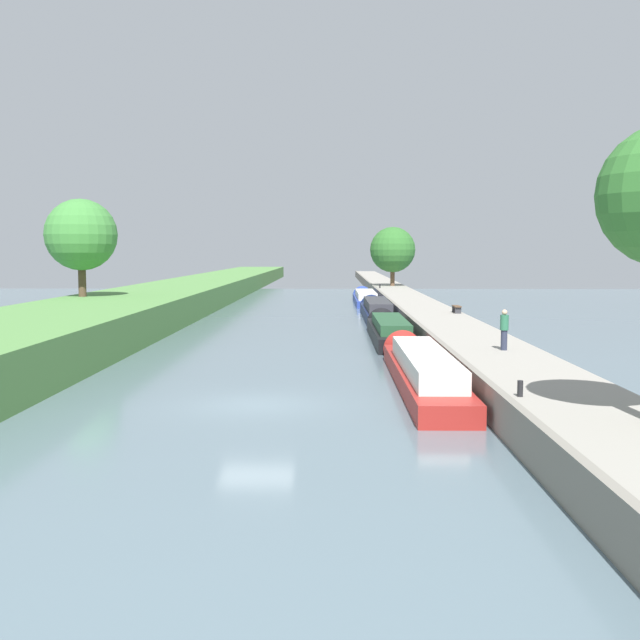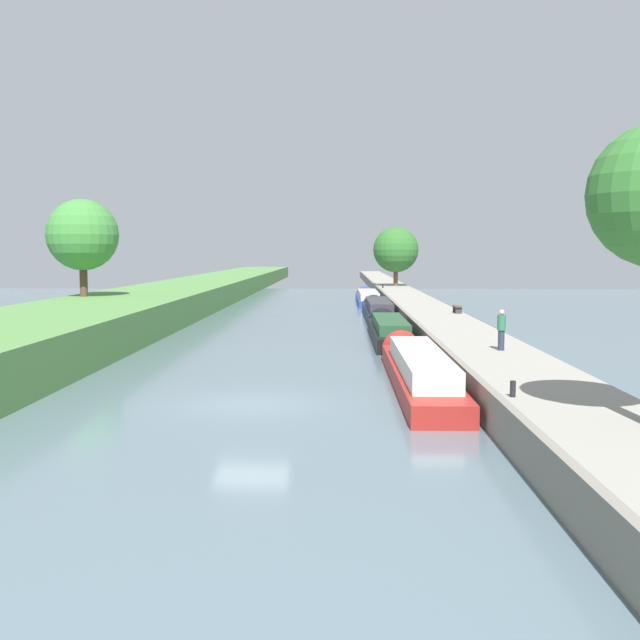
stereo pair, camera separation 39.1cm
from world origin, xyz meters
The scene contains 13 objects.
ground_plane centered at (0.00, 0.00, 0.00)m, with size 160.00×160.00×0.00m, color slate.
right_towpath centered at (9.30, 0.00, 0.57)m, with size 3.68×260.00×1.15m.
stone_quay centered at (7.34, 0.00, 0.60)m, with size 0.25×260.00×1.20m.
narrowboat_red centered at (6.02, 4.24, 0.59)m, with size 1.97×15.64×2.03m.
narrowboat_black centered at (5.88, 19.36, 0.56)m, with size 2.04×13.67×1.94m.
narrowboat_navy centered at (6.01, 34.35, 0.59)m, with size 2.06×15.20×2.06m.
narrowboat_blue centered at (5.85, 51.37, 0.51)m, with size 2.16×15.80×2.05m.
tree_rightbank_midnear centered at (9.58, 63.60, 5.35)m, with size 5.28×5.28×6.86m.
tree_leftbank_downstream centered at (-14.75, 26.95, 6.28)m, with size 4.92×4.92×6.73m.
person_walking centered at (9.55, 5.60, 2.02)m, with size 0.34×0.34×1.66m.
mooring_bollard_near centered at (7.76, -4.37, 1.37)m, with size 0.16×0.16×0.45m.
mooring_bollard_far centered at (7.76, 58.08, 1.37)m, with size 0.16×0.16×0.45m.
park_bench centered at (10.69, 24.42, 1.49)m, with size 0.44×1.50×0.47m.
Camera 2 is at (2.95, -25.16, 5.15)m, focal length 42.59 mm.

